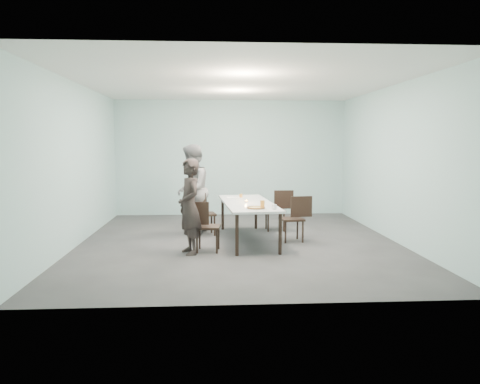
{
  "coord_description": "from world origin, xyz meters",
  "views": [
    {
      "loc": [
        -0.52,
        -8.8,
        1.89
      ],
      "look_at": [
        0.0,
        -0.35,
        1.0
      ],
      "focal_mm": 35.0,
      "sensor_mm": 36.0,
      "label": 1
    }
  ],
  "objects": [
    {
      "name": "beer_glass",
      "position": [
        0.36,
        -0.82,
        0.82
      ],
      "size": [
        0.08,
        0.08,
        0.15
      ],
      "primitive_type": "cylinder",
      "color": "orange",
      "rests_on": "table"
    },
    {
      "name": "tealight",
      "position": [
        0.14,
        0.04,
        0.77
      ],
      "size": [
        0.06,
        0.06,
        0.05
      ],
      "color": "silver",
      "rests_on": "table"
    },
    {
      "name": "chair_far_right",
      "position": [
        0.94,
        1.17,
        0.5
      ],
      "size": [
        0.61,
        0.43,
        0.87
      ],
      "rotation": [
        0.0,
        0.0,
        3.16
      ],
      "color": "black",
      "rests_on": "ground"
    },
    {
      "name": "diner_far",
      "position": [
        -0.93,
        0.87,
        0.93
      ],
      "size": [
        0.91,
        1.05,
        1.86
      ],
      "primitive_type": "imported",
      "rotation": [
        0.0,
        0.0,
        -1.82
      ],
      "color": "slate",
      "rests_on": "ground"
    },
    {
      "name": "amber_tumbler",
      "position": [
        0.1,
        0.89,
        0.79
      ],
      "size": [
        0.07,
        0.07,
        0.08
      ],
      "primitive_type": "cylinder",
      "color": "orange",
      "rests_on": "table"
    },
    {
      "name": "chair_near_right",
      "position": [
        1.1,
        0.02,
        0.5
      ],
      "size": [
        0.63,
        0.47,
        0.87
      ],
      "rotation": [
        0.0,
        0.0,
        3.26
      ],
      "color": "black",
      "rests_on": "ground"
    },
    {
      "name": "table",
      "position": [
        0.18,
        0.14,
        0.69
      ],
      "size": [
        1.09,
        2.66,
        0.75
      ],
      "rotation": [
        0.0,
        0.0,
        0.07
      ],
      "color": "white",
      "rests_on": "ground"
    },
    {
      "name": "water_tumbler",
      "position": [
        0.56,
        -0.9,
        0.8
      ],
      "size": [
        0.08,
        0.08,
        0.09
      ],
      "primitive_type": "cylinder",
      "color": "silver",
      "rests_on": "table"
    },
    {
      "name": "chair_near_left",
      "position": [
        -0.67,
        -0.72,
        0.5
      ],
      "size": [
        0.63,
        0.46,
        0.87
      ],
      "rotation": [
        0.0,
        0.0,
        -0.11
      ],
      "color": "black",
      "rests_on": "ground"
    },
    {
      "name": "diner_near",
      "position": [
        -0.89,
        -0.9,
        0.81
      ],
      "size": [
        0.58,
        0.69,
        1.63
      ],
      "primitive_type": "imported",
      "rotation": [
        0.0,
        0.0,
        -1.2
      ],
      "color": "black",
      "rests_on": "ground"
    },
    {
      "name": "side_plate",
      "position": [
        0.31,
        -0.42,
        0.76
      ],
      "size": [
        0.18,
        0.18,
        0.01
      ],
      "primitive_type": "cylinder",
      "color": "white",
      "rests_on": "table"
    },
    {
      "name": "chair_far_left",
      "position": [
        -0.74,
        0.74,
        0.5
      ],
      "size": [
        0.64,
        0.49,
        0.87
      ],
      "rotation": [
        0.0,
        0.0,
        0.19
      ],
      "color": "black",
      "rests_on": "ground"
    },
    {
      "name": "room_shell",
      "position": [
        0.0,
        0.0,
        2.03
      ],
      "size": [
        6.02,
        7.02,
        3.01
      ],
      "color": "#A3CBCD",
      "rests_on": "ground"
    },
    {
      "name": "ground",
      "position": [
        0.0,
        0.0,
        0.0
      ],
      "size": [
        7.0,
        7.0,
        0.0
      ],
      "primitive_type": "plane",
      "color": "#333335",
      "rests_on": "ground"
    },
    {
      "name": "menu",
      "position": [
        -0.04,
        0.92,
        0.75
      ],
      "size": [
        0.32,
        0.24,
        0.01
      ],
      "primitive_type": "cube",
      "rotation": [
        0.0,
        0.0,
        0.07
      ],
      "color": "silver",
      "rests_on": "table"
    },
    {
      "name": "pizza",
      "position": [
        0.25,
        -0.81,
        0.77
      ],
      "size": [
        0.34,
        0.34,
        0.04
      ],
      "color": "white",
      "rests_on": "table"
    }
  ]
}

